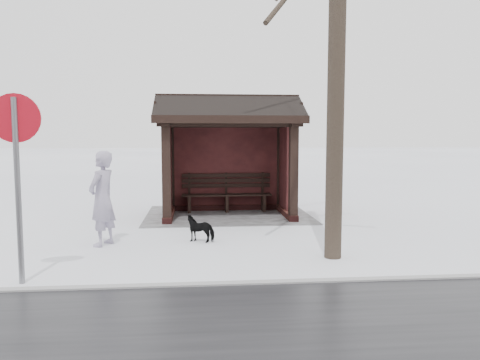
# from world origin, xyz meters

# --- Properties ---
(ground) EXTENTS (120.00, 120.00, 0.00)m
(ground) POSITION_xyz_m (0.00, 0.00, 0.00)
(ground) COLOR white
(ground) RESTS_ON ground
(kerb) EXTENTS (120.00, 0.15, 0.06)m
(kerb) POSITION_xyz_m (0.00, 5.50, 0.01)
(kerb) COLOR gray
(kerb) RESTS_ON ground
(trampled_patch) EXTENTS (4.20, 3.20, 0.02)m
(trampled_patch) POSITION_xyz_m (0.00, -0.20, 0.01)
(trampled_patch) COLOR gray
(trampled_patch) RESTS_ON ground
(bus_shelter) EXTENTS (3.60, 2.40, 3.09)m
(bus_shelter) POSITION_xyz_m (0.00, -0.16, 2.17)
(bus_shelter) COLOR #371514
(bus_shelter) RESTS_ON ground
(pedestrian) EXTENTS (0.65, 0.77, 1.79)m
(pedestrian) POSITION_xyz_m (2.57, 2.94, 0.89)
(pedestrian) COLOR #968EA6
(pedestrian) RESTS_ON ground
(dog) EXTENTS (0.66, 0.47, 0.51)m
(dog) POSITION_xyz_m (0.73, 2.77, 0.25)
(dog) COLOR black
(dog) RESTS_ON ground
(road_sign) EXTENTS (0.68, 0.12, 2.65)m
(road_sign) POSITION_xyz_m (3.27, 5.13, 1.88)
(road_sign) COLOR slate
(road_sign) RESTS_ON ground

